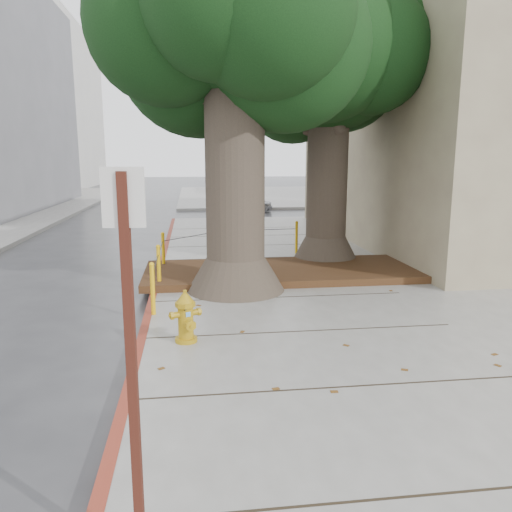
{
  "coord_description": "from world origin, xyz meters",
  "views": [
    {
      "loc": [
        -1.2,
        -7.43,
        2.88
      ],
      "look_at": [
        -0.03,
        1.48,
        1.1
      ],
      "focal_mm": 35.0,
      "sensor_mm": 36.0,
      "label": 1
    }
  ],
  "objects_px": {
    "fire_hydrant": "(186,317)",
    "signpost": "(131,349)",
    "car_red": "(425,198)",
    "car_dark": "(10,204)",
    "car_silver": "(244,202)"
  },
  "relations": [
    {
      "from": "fire_hydrant",
      "to": "signpost",
      "type": "height_order",
      "value": "signpost"
    },
    {
      "from": "car_red",
      "to": "car_dark",
      "type": "relative_size",
      "value": 0.98
    },
    {
      "from": "signpost",
      "to": "car_red",
      "type": "height_order",
      "value": "signpost"
    },
    {
      "from": "car_silver",
      "to": "fire_hydrant",
      "type": "bearing_deg",
      "value": 171.62
    },
    {
      "from": "fire_hydrant",
      "to": "car_silver",
      "type": "relative_size",
      "value": 0.26
    },
    {
      "from": "car_red",
      "to": "car_silver",
      "type": "bearing_deg",
      "value": 91.99
    },
    {
      "from": "fire_hydrant",
      "to": "car_red",
      "type": "relative_size",
      "value": 0.21
    },
    {
      "from": "car_red",
      "to": "car_dark",
      "type": "height_order",
      "value": "car_red"
    },
    {
      "from": "signpost",
      "to": "car_silver",
      "type": "distance_m",
      "value": 23.71
    },
    {
      "from": "fire_hydrant",
      "to": "car_red",
      "type": "height_order",
      "value": "car_red"
    },
    {
      "from": "car_silver",
      "to": "car_red",
      "type": "distance_m",
      "value": 10.48
    },
    {
      "from": "signpost",
      "to": "car_red",
      "type": "relative_size",
      "value": 0.71
    },
    {
      "from": "car_dark",
      "to": "car_silver",
      "type": "bearing_deg",
      "value": 2.82
    },
    {
      "from": "car_silver",
      "to": "signpost",
      "type": "bearing_deg",
      "value": 172.4
    },
    {
      "from": "signpost",
      "to": "car_silver",
      "type": "bearing_deg",
      "value": 86.94
    }
  ]
}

